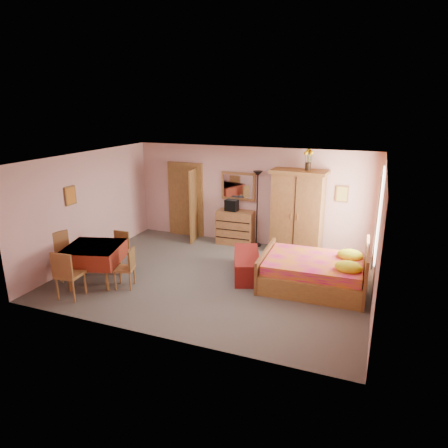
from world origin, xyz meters
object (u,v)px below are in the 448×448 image
at_px(sunflower_vase, 308,160).
at_px(chair_south, 70,274).
at_px(bed, 314,264).
at_px(dining_table, 95,264).
at_px(chest_of_drawers, 235,227).
at_px(stereo, 232,205).
at_px(floor_lamp, 257,209).
at_px(wardrobe, 297,212).
at_px(chair_north, 118,251).
at_px(chair_west, 64,256).
at_px(wall_mirror, 238,186).
at_px(chair_east, 124,268).
at_px(bench, 247,264).

xyz_separation_m(sunflower_vase, chair_south, (-3.80, -4.06, -1.89)).
height_order(bed, dining_table, bed).
bearing_deg(chair_south, sunflower_vase, 41.68).
bearing_deg(chest_of_drawers, stereo, -171.16).
distance_m(floor_lamp, wardrobe, 1.10).
xyz_separation_m(bed, chair_north, (-4.33, -0.67, -0.06)).
relative_size(wardrobe, sunflower_vase, 4.14).
relative_size(chair_south, chair_west, 0.98).
bearing_deg(sunflower_vase, chair_south, -133.07).
xyz_separation_m(wardrobe, dining_table, (-3.63, -3.28, -0.66)).
xyz_separation_m(wall_mirror, chair_north, (-1.93, -2.80, -1.12)).
distance_m(wall_mirror, floor_lamp, 0.81).
height_order(chest_of_drawers, chair_south, chair_south).
bearing_deg(chair_north, dining_table, 87.07).
bearing_deg(bed, wardrobe, 109.99).
distance_m(stereo, wardrobe, 1.77).
xyz_separation_m(chest_of_drawers, sunflower_vase, (1.86, -0.06, 1.92)).
distance_m(chest_of_drawers, sunflower_vase, 2.67).
relative_size(wall_mirror, chair_west, 0.94).
relative_size(stereo, floor_lamp, 0.16).
bearing_deg(chair_west, stereo, 164.05).
distance_m(chest_of_drawers, wardrobe, 1.78).
distance_m(bed, dining_table, 4.59).
bearing_deg(chair_west, wall_mirror, 164.76).
height_order(dining_table, chair_south, chair_south).
bearing_deg(dining_table, floor_lamp, 53.35).
relative_size(wall_mirror, stereo, 2.93).
distance_m(chest_of_drawers, chair_west, 4.37).
xyz_separation_m(dining_table, chair_east, (0.73, 0.01, 0.01)).
bearing_deg(wardrobe, chair_south, -128.60).
bearing_deg(dining_table, chair_west, -175.21).
height_order(chest_of_drawers, wall_mirror, wall_mirror).
relative_size(chest_of_drawers, floor_lamp, 0.48).
relative_size(stereo, dining_table, 0.29).
distance_m(stereo, bench, 2.27).
bearing_deg(wall_mirror, sunflower_vase, -7.09).
height_order(bench, dining_table, dining_table).
bearing_deg(bench, floor_lamp, 100.39).
bearing_deg(floor_lamp, chair_east, -117.99).
xyz_separation_m(chest_of_drawers, wall_mirror, (0.00, 0.21, 1.09)).
distance_m(chair_west, chair_east, 1.48).
bearing_deg(chair_south, chair_north, 84.39).
xyz_separation_m(sunflower_vase, bench, (-0.93, -1.80, -2.14)).
bearing_deg(sunflower_vase, floor_lamp, 175.00).
bearing_deg(wardrobe, sunflower_vase, 8.99).
bearing_deg(chair_south, stereo, 60.64).
bearing_deg(chair_south, chair_east, 41.91).
height_order(chest_of_drawers, wardrobe, wardrobe).
bearing_deg(chair_west, bench, 134.75).
height_order(bed, chair_north, bed).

